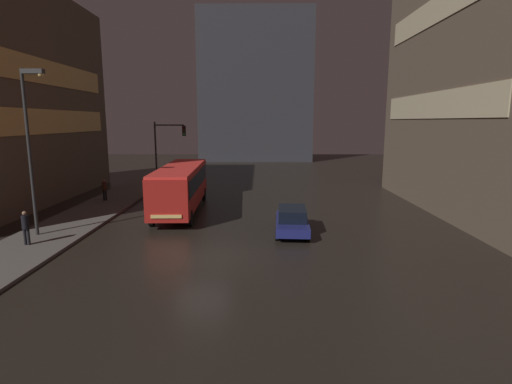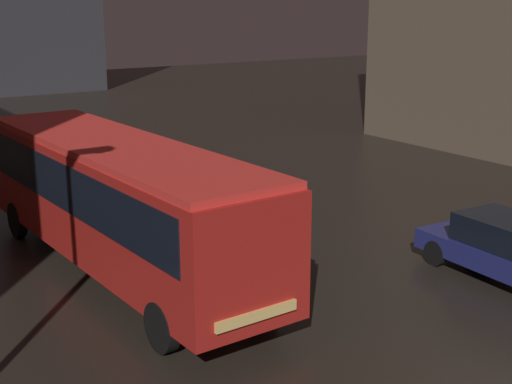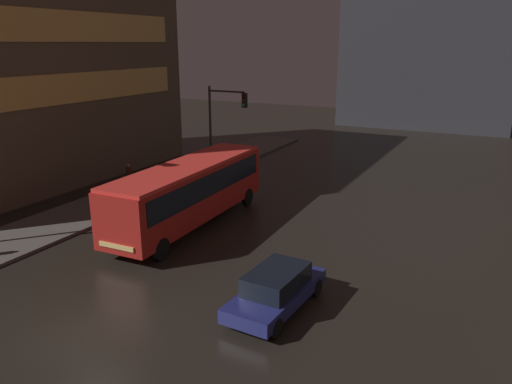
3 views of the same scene
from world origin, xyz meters
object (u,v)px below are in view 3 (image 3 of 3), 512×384
at_px(car_taxi, 276,289).
at_px(pedestrian_mid, 129,175).
at_px(traffic_light_main, 222,119).
at_px(bus_near, 189,188).

height_order(car_taxi, pedestrian_mid, pedestrian_mid).
relative_size(car_taxi, traffic_light_main, 0.74).
height_order(pedestrian_mid, traffic_light_main, traffic_light_main).
xyz_separation_m(car_taxi, pedestrian_mid, (-14.19, 8.67, 0.40)).
relative_size(car_taxi, pedestrian_mid, 2.73).
height_order(car_taxi, traffic_light_main, traffic_light_main).
distance_m(car_taxi, traffic_light_main, 17.35).
height_order(bus_near, pedestrian_mid, bus_near).
bearing_deg(traffic_light_main, bus_near, -70.44).
distance_m(bus_near, pedestrian_mid, 7.43).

